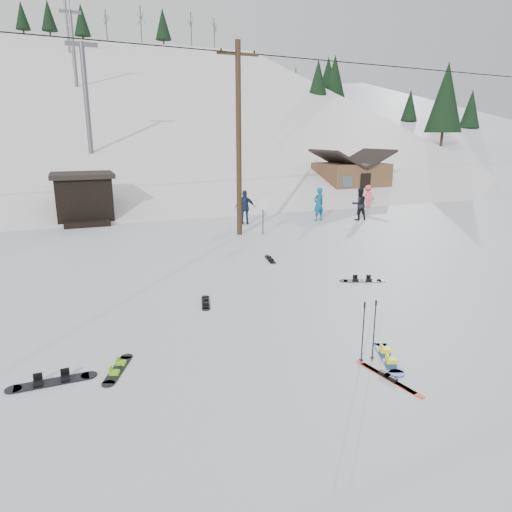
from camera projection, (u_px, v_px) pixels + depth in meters
name	position (u px, v px, depth m)	size (l,w,h in m)	color
ground	(377.00, 371.00, 9.60)	(200.00, 200.00, 0.00)	silver
ski_slope	(124.00, 263.00, 62.00)	(60.00, 75.00, 45.00)	white
ridge_right	(379.00, 240.00, 70.97)	(34.00, 85.00, 36.00)	silver
treeline_right	(409.00, 173.00, 60.25)	(20.00, 60.00, 10.00)	black
treeline_crest	(101.00, 161.00, 86.72)	(50.00, 6.00, 10.00)	black
utility_pole	(239.00, 138.00, 21.68)	(2.00, 0.26, 9.00)	#3A2819
trail_sign	(263.00, 209.00, 22.57)	(0.50, 0.09, 1.85)	#595B60
lift_hut	(84.00, 197.00, 26.23)	(3.40, 4.10, 2.75)	black
lift_tower_near	(86.00, 92.00, 33.05)	(2.20, 0.36, 8.00)	#595B60
lift_tower_mid	(73.00, 44.00, 49.32)	(2.20, 0.36, 8.00)	#595B60
lift_tower_far	(67.00, 20.00, 65.59)	(2.20, 0.36, 8.00)	#595B60
cabin	(350.00, 179.00, 36.15)	(5.39, 4.40, 3.77)	brown
hero_snowboard	(388.00, 357.00, 10.16)	(0.85, 1.60, 0.12)	#193CA5
hero_skis	(388.00, 377.00, 9.31)	(0.41, 1.74, 0.09)	red
ski_poles	(369.00, 331.00, 9.82)	(0.39, 0.10, 1.42)	black
board_scatter_a	(52.00, 382.00, 9.14)	(1.72, 0.34, 0.12)	black
board_scatter_b	(206.00, 302.00, 13.49)	(0.50, 1.24, 0.09)	black
board_scatter_c	(118.00, 369.00, 9.64)	(0.75, 1.32, 0.10)	black
board_scatter_d	(362.00, 280.00, 15.53)	(1.48, 0.75, 0.11)	black
board_scatter_f	(270.00, 259.00, 18.20)	(0.45, 1.30, 0.09)	black
skier_teal	(319.00, 204.00, 26.34)	(0.70, 0.46, 1.91)	#0B566E
skier_dark	(359.00, 204.00, 26.53)	(0.91, 0.71, 1.86)	black
skier_pink	(368.00, 197.00, 30.88)	(1.01, 0.58, 1.57)	#F25561
skier_navy	(245.00, 207.00, 25.25)	(1.11, 0.46, 1.89)	#18253D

